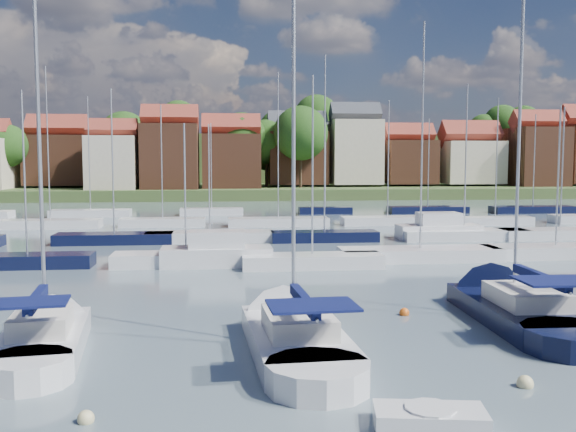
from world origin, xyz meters
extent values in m
plane|color=#4B5E66|center=(0.00, 40.00, 0.00)|extent=(260.00, 260.00, 0.00)
cube|color=silver|center=(-11.27, 2.10, 0.25)|extent=(3.40, 6.69, 1.20)
cone|color=silver|center=(-11.73, 6.08, 0.25)|extent=(3.02, 3.41, 2.67)
cylinder|color=silver|center=(-10.89, -1.09, 0.25)|extent=(2.97, 2.97, 1.20)
cube|color=silver|center=(-11.21, 1.65, 1.20)|extent=(2.17, 2.87, 0.70)
cylinder|color=#B2B2B7|center=(-11.32, 2.54, 6.79)|extent=(0.14, 0.14, 11.89)
cylinder|color=#B2B2B7|center=(-11.11, 0.77, 2.05)|extent=(0.51, 3.55, 0.10)
cube|color=#0D1341|center=(-11.11, 0.77, 2.20)|extent=(0.69, 3.40, 0.35)
cube|color=#0D1341|center=(-10.98, -0.38, 2.35)|extent=(2.44, 1.86, 0.08)
cube|color=silver|center=(-2.46, 1.24, 0.25)|extent=(3.56, 7.75, 1.20)
cone|color=silver|center=(-2.71, 5.98, 0.25)|extent=(3.35, 3.85, 3.17)
cylinder|color=silver|center=(-2.26, -2.56, 0.25)|extent=(3.33, 3.33, 1.20)
cube|color=silver|center=(-2.43, 0.71, 1.20)|extent=(2.38, 3.28, 0.70)
cylinder|color=#B2B2B7|center=(-2.49, 1.76, 7.89)|extent=(0.14, 0.14, 14.07)
cylinder|color=#B2B2B7|center=(-2.38, -0.34, 2.05)|extent=(0.32, 4.22, 0.10)
cube|color=#0D1341|center=(-2.38, -0.34, 2.20)|extent=(0.51, 4.02, 0.35)
cube|color=#0D1341|center=(-2.31, -1.71, 2.35)|extent=(2.79, 2.04, 0.08)
cube|color=black|center=(7.35, 4.46, 0.25)|extent=(3.74, 8.45, 1.20)
cone|color=black|center=(7.51, 9.68, 0.25)|extent=(3.60, 4.17, 3.48)
cylinder|color=black|center=(7.22, 0.29, 0.25)|extent=(3.59, 3.59, 1.20)
cube|color=silver|center=(7.33, 3.88, 1.20)|extent=(2.54, 3.55, 0.70)
cylinder|color=#B2B2B7|center=(7.37, 5.04, 8.76)|extent=(0.14, 0.14, 15.81)
cylinder|color=#B2B2B7|center=(7.29, 2.73, 2.05)|extent=(0.25, 4.64, 0.10)
cube|color=#0D1341|center=(7.29, 2.73, 2.20)|extent=(0.44, 4.41, 0.35)
cube|color=#0D1341|center=(7.25, 1.22, 2.35)|extent=(3.02, 2.18, 0.08)
cube|color=silver|center=(0.17, -5.43, 0.20)|extent=(2.99, 1.75, 0.55)
cylinder|color=silver|center=(0.17, -5.43, 0.35)|extent=(1.30, 1.30, 0.35)
sphere|color=beige|center=(-8.58, -4.21, 0.00)|extent=(0.44, 0.44, 0.44)
sphere|color=#D85914|center=(-2.93, 0.09, 0.00)|extent=(0.55, 0.55, 0.55)
sphere|color=beige|center=(3.94, -2.93, 0.00)|extent=(0.50, 0.50, 0.50)
sphere|color=#D85914|center=(2.88, 6.07, 0.00)|extent=(0.44, 0.44, 0.44)
cube|color=black|center=(-17.11, 20.54, 0.35)|extent=(8.01, 2.24, 1.00)
cylinder|color=#B2B2B7|center=(-17.11, 20.54, 5.93)|extent=(0.12, 0.12, 10.16)
cube|color=silver|center=(-7.27, 20.20, 0.35)|extent=(9.22, 2.58, 1.00)
cylinder|color=#B2B2B7|center=(-7.27, 20.20, 4.94)|extent=(0.12, 0.12, 8.18)
cube|color=silver|center=(0.63, 18.61, 0.35)|extent=(8.78, 2.46, 1.00)
cylinder|color=#B2B2B7|center=(0.63, 18.61, 6.38)|extent=(0.12, 0.12, 11.06)
cube|color=silver|center=(8.23, 20.67, 0.35)|extent=(10.79, 3.02, 1.00)
cylinder|color=#B2B2B7|center=(8.23, 20.67, 8.29)|extent=(0.12, 0.12, 14.87)
cube|color=silver|center=(17.98, 21.03, 0.35)|extent=(10.13, 2.84, 1.00)
cylinder|color=#B2B2B7|center=(17.98, 21.03, 5.65)|extent=(0.12, 0.12, 9.59)
cube|color=silver|center=(-5.31, 20.00, 0.50)|extent=(7.00, 2.60, 1.40)
cube|color=silver|center=(-5.31, 20.00, 1.60)|extent=(3.50, 2.20, 1.30)
cube|color=black|center=(-13.55, 31.64, 0.35)|extent=(9.30, 2.60, 1.00)
cylinder|color=#B2B2B7|center=(-13.55, 31.64, 6.59)|extent=(0.12, 0.12, 11.48)
cube|color=silver|center=(-5.94, 32.01, 0.35)|extent=(10.40, 2.91, 1.00)
cylinder|color=#B2B2B7|center=(-5.94, 32.01, 5.24)|extent=(0.12, 0.12, 8.77)
cube|color=black|center=(3.48, 31.28, 0.35)|extent=(8.80, 2.46, 1.00)
cylinder|color=#B2B2B7|center=(3.48, 31.28, 8.01)|extent=(0.12, 0.12, 14.33)
cube|color=silver|center=(15.40, 31.16, 0.35)|extent=(10.73, 3.00, 1.00)
cylinder|color=#B2B2B7|center=(15.40, 31.16, 6.92)|extent=(0.12, 0.12, 12.14)
cube|color=silver|center=(23.82, 30.97, 0.35)|extent=(10.48, 2.93, 1.00)
cylinder|color=#B2B2B7|center=(23.82, 30.97, 5.99)|extent=(0.12, 0.12, 10.28)
cube|color=silver|center=(13.46, 32.00, 0.50)|extent=(7.00, 2.60, 1.40)
cube|color=silver|center=(13.46, 32.00, 1.60)|extent=(3.50, 2.20, 1.30)
cube|color=silver|center=(-21.71, 44.21, 0.35)|extent=(9.71, 2.72, 1.00)
cylinder|color=#B2B2B7|center=(-21.71, 44.21, 8.29)|extent=(0.12, 0.12, 14.88)
cube|color=silver|center=(-10.84, 44.51, 0.35)|extent=(8.49, 2.38, 1.00)
cylinder|color=#B2B2B7|center=(-10.84, 44.51, 6.51)|extent=(0.12, 0.12, 11.31)
cube|color=silver|center=(0.79, 43.78, 0.35)|extent=(10.16, 2.85, 1.00)
cylinder|color=#B2B2B7|center=(0.79, 43.78, 8.15)|extent=(0.12, 0.12, 14.59)
cube|color=silver|center=(12.17, 43.90, 0.35)|extent=(9.53, 2.67, 1.00)
cylinder|color=#B2B2B7|center=(12.17, 43.90, 6.81)|extent=(0.12, 0.12, 11.91)
cube|color=silver|center=(23.16, 42.50, 0.35)|extent=(7.62, 2.13, 1.00)
cylinder|color=#B2B2B7|center=(23.16, 42.50, 6.91)|extent=(0.12, 0.12, 12.13)
cube|color=silver|center=(-20.26, 56.56, 0.35)|extent=(9.24, 2.59, 1.00)
cylinder|color=#B2B2B7|center=(-20.26, 56.56, 7.43)|extent=(0.12, 0.12, 13.17)
cube|color=silver|center=(-6.08, 57.30, 0.35)|extent=(7.57, 2.12, 1.00)
cylinder|color=#B2B2B7|center=(-6.08, 57.30, 5.97)|extent=(0.12, 0.12, 10.24)
cube|color=black|center=(7.88, 57.47, 0.35)|extent=(6.58, 1.84, 1.00)
cylinder|color=#B2B2B7|center=(7.88, 57.47, 4.85)|extent=(0.12, 0.12, 8.01)
cube|color=black|center=(20.94, 57.40, 0.35)|extent=(9.92, 2.78, 1.00)
cylinder|color=#B2B2B7|center=(20.94, 57.40, 6.31)|extent=(0.12, 0.12, 10.92)
cube|color=black|center=(34.28, 56.37, 0.35)|extent=(10.55, 2.95, 1.00)
cylinder|color=#B2B2B7|center=(34.28, 56.37, 6.61)|extent=(0.12, 0.12, 11.51)
cube|color=#425028|center=(0.00, 117.00, 0.30)|extent=(200.00, 70.00, 3.00)
cube|color=#425028|center=(0.00, 142.00, 5.00)|extent=(200.00, 60.00, 14.00)
cube|color=brown|center=(-33.65, 97.79, 6.56)|extent=(10.37, 9.97, 8.73)
cube|color=maroon|center=(-33.65, 97.79, 12.20)|extent=(10.57, 5.13, 5.13)
cube|color=beige|center=(-22.74, 89.00, 6.08)|extent=(8.09, 8.80, 8.96)
cube|color=maroon|center=(-22.74, 89.00, 11.55)|extent=(8.25, 4.00, 4.00)
cube|color=brown|center=(-13.35, 89.94, 7.08)|extent=(9.36, 10.17, 10.97)
cube|color=maroon|center=(-13.35, 89.94, 13.72)|extent=(9.54, 4.63, 4.63)
cube|color=brown|center=(-3.04, 91.65, 6.31)|extent=(9.90, 8.56, 9.42)
cube|color=maroon|center=(-3.04, 91.65, 12.23)|extent=(10.10, 4.90, 4.90)
cube|color=brown|center=(9.10, 96.65, 6.95)|extent=(10.59, 8.93, 9.49)
cube|color=#383A42|center=(9.10, 96.65, 12.99)|extent=(10.80, 5.24, 5.24)
cube|color=beige|center=(19.71, 95.80, 8.02)|extent=(9.01, 8.61, 11.65)
cube|color=#383A42|center=(19.71, 95.80, 14.95)|extent=(9.19, 4.46, 4.46)
cube|color=brown|center=(30.17, 97.00, 6.20)|extent=(9.10, 9.34, 8.00)
cube|color=maroon|center=(30.17, 97.00, 11.32)|extent=(9.28, 4.50, 4.50)
cube|color=beige|center=(41.95, 96.59, 6.14)|extent=(10.86, 9.59, 7.88)
cube|color=maroon|center=(41.95, 96.59, 11.41)|extent=(11.07, 5.37, 5.37)
cube|color=brown|center=(53.76, 93.92, 7.09)|extent=(9.18, 9.96, 10.97)
cube|color=maroon|center=(53.76, 93.92, 13.70)|extent=(9.36, 4.54, 4.54)
cylinder|color=#382619|center=(56.77, 115.51, 8.51)|extent=(0.50, 0.50, 4.47)
sphere|color=#2B5219|center=(56.77, 115.51, 14.58)|extent=(8.18, 8.18, 8.18)
cylinder|color=#382619|center=(3.46, 95.93, 3.83)|extent=(0.50, 0.50, 4.46)
sphere|color=#2B5219|center=(3.46, 95.93, 9.88)|extent=(8.15, 8.15, 8.15)
cylinder|color=#382619|center=(15.22, 113.68, 8.58)|extent=(0.50, 0.50, 5.15)
sphere|color=#2B5219|center=(15.22, 113.68, 15.56)|extent=(9.41, 9.41, 9.41)
cylinder|color=#382619|center=(-13.54, 116.31, 8.68)|extent=(0.50, 0.50, 4.56)
sphere|color=#2B5219|center=(-13.54, 116.31, 14.87)|extent=(8.34, 8.34, 8.34)
cylinder|color=#382619|center=(-23.24, 105.25, 4.18)|extent=(0.50, 0.50, 5.15)
sphere|color=#2B5219|center=(-23.24, 105.25, 11.17)|extent=(9.42, 9.42, 9.42)
cylinder|color=#382619|center=(-38.67, 107.32, 6.76)|extent=(0.50, 0.50, 3.42)
sphere|color=#2B5219|center=(-38.67, 107.32, 11.40)|extent=(6.26, 6.26, 6.26)
cylinder|color=#382619|center=(13.76, 104.71, 3.48)|extent=(0.50, 0.50, 3.77)
sphere|color=#2B5219|center=(13.76, 104.71, 8.60)|extent=(6.89, 6.89, 6.89)
cylinder|color=#382619|center=(9.05, 90.94, 4.21)|extent=(0.50, 0.50, 5.21)
sphere|color=#2B5219|center=(9.05, 90.94, 11.28)|extent=(9.53, 9.53, 9.53)
cylinder|color=#382619|center=(61.93, 101.62, 3.09)|extent=(0.50, 0.50, 2.97)
sphere|color=#2B5219|center=(61.93, 101.62, 7.12)|extent=(5.44, 5.44, 5.44)
cylinder|color=#382619|center=(-1.15, 93.75, 4.02)|extent=(0.50, 0.50, 4.84)
sphere|color=#2B5219|center=(-1.15, 93.75, 10.59)|extent=(8.85, 8.85, 8.85)
cylinder|color=#382619|center=(52.68, 115.72, 8.17)|extent=(0.50, 0.50, 3.72)
sphere|color=#2B5219|center=(52.68, 115.72, 13.21)|extent=(6.80, 6.80, 6.80)
cylinder|color=#382619|center=(54.05, 94.13, 3.62)|extent=(0.50, 0.50, 4.05)
sphere|color=#2B5219|center=(54.05, 94.13, 9.11)|extent=(7.40, 7.40, 7.40)
cylinder|color=#382619|center=(-40.96, 92.79, 3.60)|extent=(0.50, 0.50, 4.00)
sphere|color=#2B5219|center=(-40.96, 92.79, 9.04)|extent=(7.32, 7.32, 7.32)
cylinder|color=#382619|center=(6.84, 113.29, 7.91)|extent=(0.50, 0.50, 3.93)
sphere|color=#2B5219|center=(6.84, 113.29, 13.24)|extent=(7.19, 7.19, 7.19)
cylinder|color=#382619|center=(30.65, 100.17, 3.51)|extent=(0.50, 0.50, 3.82)
sphere|color=#2B5219|center=(30.65, 100.17, 8.70)|extent=(6.99, 6.99, 6.99)
cylinder|color=#382619|center=(-17.44, 93.12, 3.34)|extent=(0.50, 0.50, 3.48)
sphere|color=#2B5219|center=(-17.44, 93.12, 8.07)|extent=(6.37, 6.37, 6.37)
cylinder|color=#382619|center=(57.51, 102.81, 3.09)|extent=(0.50, 0.50, 2.99)
sphere|color=#2B5219|center=(57.51, 102.81, 7.14)|extent=(5.46, 5.46, 5.46)
cylinder|color=#382619|center=(3.61, 99.04, 3.22)|extent=(0.50, 0.50, 3.25)
sphere|color=#2B5219|center=(3.61, 99.04, 7.63)|extent=(5.94, 5.94, 5.94)
cylinder|color=#382619|center=(-3.05, 100.73, 3.09)|extent=(0.50, 0.50, 2.98)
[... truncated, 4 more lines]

